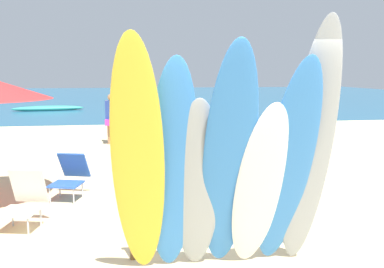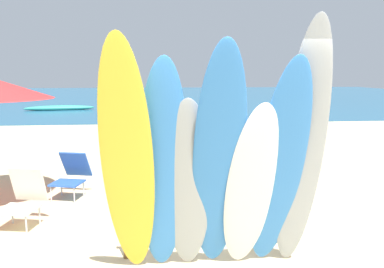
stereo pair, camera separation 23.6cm
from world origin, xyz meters
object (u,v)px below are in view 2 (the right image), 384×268
object	(u,v)px
beachgoer_strolling	(134,120)
surfboard_blue_1	(163,173)
surfboard_white_4	(250,191)
surfboard_blue_5	(278,171)
surfboard_yellow_0	(128,169)
beach_chair_red	(72,173)
beach_chair_blue	(24,196)
distant_boat	(60,108)
surfboard_rack	(211,218)
surfboard_grey_2	(188,189)
beachgoer_midbeach	(222,130)
beachgoer_by_water	(118,115)
beachgoer_photographing	(155,139)
surfboard_blue_3	(219,167)
surfboard_grey_6	(301,154)

from	to	relation	value
beachgoer_strolling	surfboard_blue_1	bearing A→B (deg)	5.03
surfboard_white_4	beachgoer_strolling	size ratio (longest dim) A/B	1.18
surfboard_white_4	surfboard_blue_5	size ratio (longest dim) A/B	0.82
surfboard_yellow_0	beach_chair_red	distance (m)	3.59
beach_chair_blue	distant_boat	bearing A→B (deg)	112.85
surfboard_rack	surfboard_white_4	xyz separation A→B (m)	(0.33, -0.61, 0.52)
surfboard_yellow_0	surfboard_blue_1	size ratio (longest dim) A/B	1.11
surfboard_blue_1	surfboard_grey_2	distance (m)	0.33
surfboard_rack	beachgoer_midbeach	xyz separation A→B (m)	(0.92, 4.39, 0.43)
beachgoer_by_water	distant_boat	xyz separation A→B (m)	(-4.29, 11.44, -0.76)
beachgoer_photographing	distant_boat	distance (m)	17.20
surfboard_blue_3	beachgoer_midbeach	distance (m)	5.18
surfboard_blue_3	beach_chair_red	bearing A→B (deg)	125.89
beachgoer_photographing	beach_chair_blue	xyz separation A→B (m)	(-1.91, -1.64, -0.53)
surfboard_white_4	surfboard_grey_6	xyz separation A→B (m)	(0.51, -0.06, 0.40)
surfboard_blue_5	distant_boat	size ratio (longest dim) A/B	0.64
surfboard_blue_3	beachgoer_by_water	size ratio (longest dim) A/B	1.73
surfboard_blue_3	surfboard_blue_5	distance (m)	0.64
surfboard_blue_1	beach_chair_blue	distance (m)	2.77
surfboard_blue_1	beachgoer_photographing	size ratio (longest dim) A/B	1.48
surfboard_yellow_0	beachgoer_strolling	bearing A→B (deg)	96.28
surfboard_blue_1	beachgoer_strolling	distance (m)	6.02
surfboard_blue_5	beach_chair_red	size ratio (longest dim) A/B	3.01
surfboard_white_4	beachgoer_midbeach	xyz separation A→B (m)	(0.59, 5.00, -0.09)
surfboard_rack	surfboard_white_4	distance (m)	0.86
surfboard_yellow_0	beach_chair_red	world-z (taller)	surfboard_yellow_0
beachgoer_photographing	beachgoer_by_water	bearing A→B (deg)	-89.15
surfboard_rack	surfboard_yellow_0	world-z (taller)	surfboard_yellow_0
beachgoer_strolling	surfboard_blue_5	bearing A→B (deg)	15.84
beach_chair_blue	distant_boat	distance (m)	18.29
surfboard_grey_6	surfboard_blue_1	bearing A→B (deg)	-176.94
surfboard_blue_3	beach_chair_red	distance (m)	3.94
surfboard_blue_5	beach_chair_red	xyz separation A→B (m)	(-2.72, 3.20, -0.77)
beach_chair_red	beachgoer_photographing	bearing A→B (deg)	26.47
surfboard_grey_2	surfboard_blue_5	world-z (taller)	surfboard_blue_5
beachgoer_by_water	beachgoer_photographing	bearing A→B (deg)	-25.91
surfboard_blue_3	beach_chair_red	xyz separation A→B (m)	(-2.09, 3.23, -0.84)
surfboard_grey_2	beachgoer_midbeach	bearing A→B (deg)	80.81
surfboard_grey_2	beachgoer_strolling	distance (m)	5.99
surfboard_white_4	surfboard_blue_5	world-z (taller)	surfboard_blue_5
beachgoer_midbeach	surfboard_grey_2	bearing A→B (deg)	156.37
beachgoer_strolling	beach_chair_red	world-z (taller)	beachgoer_strolling
surfboard_grey_2	beachgoer_midbeach	xyz separation A→B (m)	(1.24, 4.93, -0.11)
beachgoer_photographing	distant_boat	bearing A→B (deg)	-83.29
surfboard_rack	beachgoer_strolling	size ratio (longest dim) A/B	1.22
beach_chair_blue	distant_boat	size ratio (longest dim) A/B	0.21
surfboard_rack	surfboard_blue_5	xyz separation A→B (m)	(0.60, -0.66, 0.73)
beachgoer_photographing	surfboard_white_4	bearing A→B (deg)	94.04
surfboard_yellow_0	beachgoer_photographing	distance (m)	3.61
beachgoer_by_water	beach_chair_blue	size ratio (longest dim) A/B	1.86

